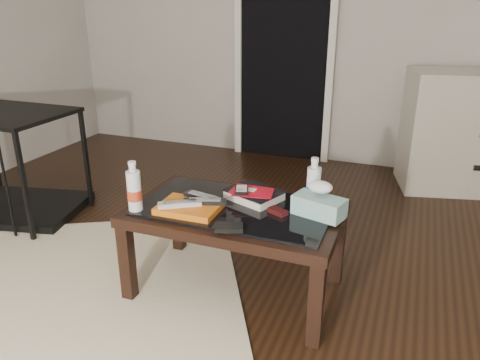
# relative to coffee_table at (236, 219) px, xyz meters

# --- Properties ---
(ground) EXTENTS (5.00, 5.00, 0.00)m
(ground) POSITION_rel_coffee_table_xyz_m (-0.00, -0.28, -0.40)
(ground) COLOR black
(ground) RESTS_ON ground
(doorway) EXTENTS (0.90, 0.08, 2.07)m
(doorway) POSITION_rel_coffee_table_xyz_m (-0.40, 2.19, 0.63)
(doorway) COLOR black
(doorway) RESTS_ON ground
(coffee_table) EXTENTS (1.00, 0.60, 0.46)m
(coffee_table) POSITION_rel_coffee_table_xyz_m (0.00, 0.00, 0.00)
(coffee_table) COLOR black
(coffee_table) RESTS_ON ground
(rug) EXTENTS (2.47, 2.27, 0.01)m
(rug) POSITION_rel_coffee_table_xyz_m (-0.92, -0.38, -0.39)
(rug) COLOR beige
(rug) RESTS_ON ground
(pet_crate) EXTENTS (1.01, 0.78, 0.71)m
(pet_crate) POSITION_rel_coffee_table_xyz_m (-1.77, 0.31, -0.17)
(pet_crate) COLOR black
(pet_crate) RESTS_ON ground
(magazines) EXTENTS (0.28, 0.22, 0.03)m
(magazines) POSITION_rel_coffee_table_xyz_m (-0.19, -0.12, 0.08)
(magazines) COLOR #CB6213
(magazines) RESTS_ON coffee_table
(remote_silver) EXTENTS (0.20, 0.15, 0.02)m
(remote_silver) POSITION_rel_coffee_table_xyz_m (-0.22, -0.15, 0.11)
(remote_silver) COLOR #B7B7BC
(remote_silver) RESTS_ON magazines
(remote_black_front) EXTENTS (0.21, 0.11, 0.02)m
(remote_black_front) POSITION_rel_coffee_table_xyz_m (-0.13, -0.08, 0.11)
(remote_black_front) COLOR black
(remote_black_front) RESTS_ON magazines
(remote_black_back) EXTENTS (0.21, 0.09, 0.02)m
(remote_black_back) POSITION_rel_coffee_table_xyz_m (-0.16, -0.03, 0.11)
(remote_black_back) COLOR black
(remote_black_back) RESTS_ON magazines
(textbook) EXTENTS (0.31, 0.28, 0.05)m
(textbook) POSITION_rel_coffee_table_xyz_m (0.05, 0.11, 0.09)
(textbook) COLOR black
(textbook) RESTS_ON coffee_table
(dvd_mailers) EXTENTS (0.19, 0.14, 0.01)m
(dvd_mailers) POSITION_rel_coffee_table_xyz_m (0.04, 0.10, 0.11)
(dvd_mailers) COLOR #B10B1C
(dvd_mailers) RESTS_ON textbook
(ipod) EXTENTS (0.09, 0.12, 0.02)m
(ipod) POSITION_rel_coffee_table_xyz_m (0.00, 0.07, 0.12)
(ipod) COLOR black
(ipod) RESTS_ON dvd_mailers
(flip_phone) EXTENTS (0.10, 0.08, 0.02)m
(flip_phone) POSITION_rel_coffee_table_xyz_m (0.21, -0.00, 0.08)
(flip_phone) COLOR black
(flip_phone) RESTS_ON coffee_table
(wallet) EXTENTS (0.14, 0.11, 0.02)m
(wallet) POSITION_rel_coffee_table_xyz_m (0.06, -0.23, 0.07)
(wallet) COLOR black
(wallet) RESTS_ON coffee_table
(water_bottle_left) EXTENTS (0.08, 0.08, 0.24)m
(water_bottle_left) POSITION_rel_coffee_table_xyz_m (-0.43, -0.20, 0.18)
(water_bottle_left) COLOR white
(water_bottle_left) RESTS_ON coffee_table
(water_bottle_right) EXTENTS (0.08, 0.08, 0.24)m
(water_bottle_right) POSITION_rel_coffee_table_xyz_m (0.34, 0.15, 0.18)
(water_bottle_right) COLOR white
(water_bottle_right) RESTS_ON coffee_table
(tissue_box) EXTENTS (0.25, 0.18, 0.09)m
(tissue_box) POSITION_rel_coffee_table_xyz_m (0.39, 0.04, 0.11)
(tissue_box) COLOR teal
(tissue_box) RESTS_ON coffee_table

